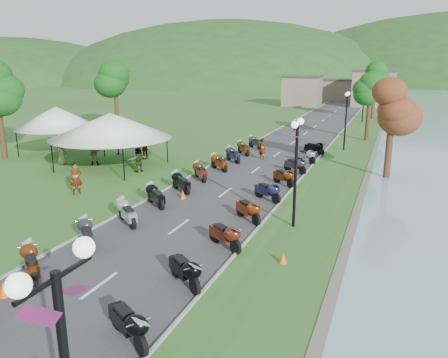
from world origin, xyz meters
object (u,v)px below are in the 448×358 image
(pedestrian_a, at_px, (77,194))
(pedestrian_c, at_px, (118,154))
(vendor_tent_main, at_px, (112,141))
(pedestrian_b, at_px, (94,164))

(pedestrian_a, relative_size, pedestrian_c, 1.12)
(vendor_tent_main, height_order, pedestrian_c, vendor_tent_main)
(pedestrian_a, bearing_deg, vendor_tent_main, 61.23)
(pedestrian_a, xyz_separation_m, pedestrian_b, (-3.96, 6.72, 0.00))
(pedestrian_b, relative_size, pedestrian_c, 1.15)
(pedestrian_b, bearing_deg, pedestrian_c, -101.76)
(pedestrian_a, bearing_deg, pedestrian_c, 66.81)
(pedestrian_a, xyz_separation_m, pedestrian_c, (-4.53, 10.60, 0.00))
(vendor_tent_main, relative_size, pedestrian_c, 3.49)
(vendor_tent_main, height_order, pedestrian_a, vendor_tent_main)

